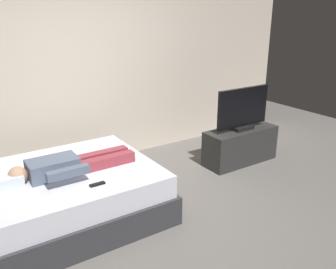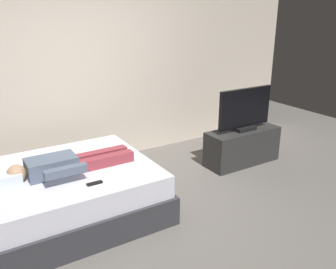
{
  "view_description": "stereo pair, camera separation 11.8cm",
  "coord_description": "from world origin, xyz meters",
  "px_view_note": "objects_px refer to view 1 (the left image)",
  "views": [
    {
      "loc": [
        -1.69,
        -2.78,
        2.1
      ],
      "look_at": [
        0.54,
        0.58,
        0.69
      ],
      "focal_mm": 38.49,
      "sensor_mm": 36.0,
      "label": 1
    },
    {
      "loc": [
        -1.59,
        -2.84,
        2.1
      ],
      "look_at": [
        0.54,
        0.58,
        0.69
      ],
      "focal_mm": 38.49,
      "sensor_mm": 36.0,
      "label": 2
    }
  ],
  "objects_px": {
    "person": "(66,166)",
    "remote": "(97,184)",
    "tv": "(243,110)",
    "bed": "(65,196)",
    "tv_stand": "(240,146)"
  },
  "relations": [
    {
      "from": "remote",
      "to": "bed",
      "type": "bearing_deg",
      "value": 110.78
    },
    {
      "from": "tv",
      "to": "remote",
      "type": "bearing_deg",
      "value": -167.12
    },
    {
      "from": "remote",
      "to": "tv",
      "type": "height_order",
      "value": "tv"
    },
    {
      "from": "bed",
      "to": "tv",
      "type": "bearing_deg",
      "value": 1.66
    },
    {
      "from": "person",
      "to": "remote",
      "type": "height_order",
      "value": "person"
    },
    {
      "from": "bed",
      "to": "remote",
      "type": "distance_m",
      "value": 0.58
    },
    {
      "from": "bed",
      "to": "remote",
      "type": "relative_size",
      "value": 12.73
    },
    {
      "from": "remote",
      "to": "tv",
      "type": "distance_m",
      "value": 2.47
    },
    {
      "from": "person",
      "to": "remote",
      "type": "distance_m",
      "value": 0.44
    },
    {
      "from": "person",
      "to": "remote",
      "type": "bearing_deg",
      "value": -69.53
    },
    {
      "from": "bed",
      "to": "person",
      "type": "height_order",
      "value": "person"
    },
    {
      "from": "bed",
      "to": "person",
      "type": "bearing_deg",
      "value": -67.48
    },
    {
      "from": "tv_stand",
      "to": "tv",
      "type": "distance_m",
      "value": 0.53
    },
    {
      "from": "person",
      "to": "remote",
      "type": "relative_size",
      "value": 8.4
    },
    {
      "from": "tv",
      "to": "bed",
      "type": "bearing_deg",
      "value": -178.34
    }
  ]
}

